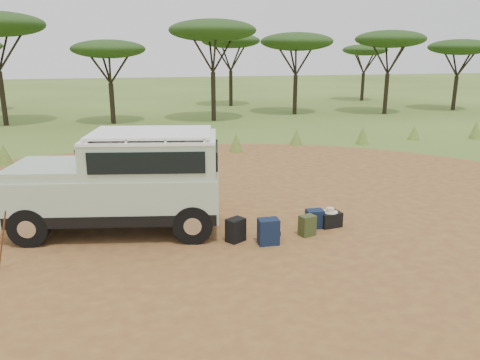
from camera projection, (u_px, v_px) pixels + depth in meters
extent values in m
plane|color=#4F6523|center=(204.00, 227.00, 11.33)|extent=(140.00, 140.00, 0.00)
cylinder|color=olive|center=(203.00, 227.00, 11.33)|extent=(23.00, 23.00, 0.01)
cone|color=#4F6523|center=(4.00, 154.00, 17.45)|extent=(0.60, 0.60, 0.85)
cone|color=#4F6523|center=(89.00, 147.00, 19.06)|extent=(0.60, 0.60, 0.70)
cone|color=#4F6523|center=(164.00, 143.00, 19.41)|extent=(0.60, 0.60, 0.90)
cone|color=#4F6523|center=(236.00, 142.00, 19.79)|extent=(0.60, 0.60, 0.80)
cone|color=#4F6523|center=(296.00, 137.00, 21.20)|extent=(0.60, 0.60, 0.75)
cone|color=#4F6523|center=(362.00, 135.00, 21.38)|extent=(0.60, 0.60, 0.85)
cone|color=#4F6523|center=(414.00, 133.00, 22.52)|extent=(0.60, 0.60, 0.70)
cone|color=#4F6523|center=(476.00, 130.00, 22.68)|extent=(0.60, 0.60, 0.90)
cylinder|color=black|center=(3.00, 99.00, 26.63)|extent=(0.28, 0.28, 3.06)
cylinder|color=black|center=(112.00, 104.00, 27.47)|extent=(0.28, 0.28, 2.34)
ellipsoid|color=#1B3312|center=(108.00, 49.00, 26.65)|extent=(4.20, 4.20, 1.05)
cylinder|color=black|center=(213.00, 97.00, 28.52)|extent=(0.28, 0.28, 2.93)
ellipsoid|color=#1B3312|center=(212.00, 30.00, 27.49)|extent=(5.20, 5.20, 1.30)
cylinder|color=black|center=(295.00, 95.00, 31.64)|extent=(0.28, 0.28, 2.61)
ellipsoid|color=#1B3312|center=(297.00, 42.00, 30.72)|extent=(4.80, 4.80, 1.20)
cylinder|color=black|center=(386.00, 94.00, 31.73)|extent=(0.28, 0.28, 2.70)
ellipsoid|color=#1B3312|center=(390.00, 39.00, 30.78)|extent=(4.60, 4.60, 1.15)
cylinder|color=black|center=(455.00, 93.00, 33.82)|extent=(0.28, 0.28, 2.43)
ellipsoid|color=#1B3312|center=(460.00, 47.00, 32.96)|extent=(4.40, 4.40, 1.10)
cylinder|color=black|center=(231.00, 88.00, 36.47)|extent=(0.28, 0.28, 2.70)
ellipsoid|color=#1B3312|center=(231.00, 41.00, 35.52)|extent=(4.50, 4.50, 1.12)
cylinder|color=black|center=(363.00, 87.00, 40.44)|extent=(0.28, 0.28, 2.34)
ellipsoid|color=#1B3312|center=(365.00, 50.00, 39.62)|extent=(3.80, 3.80, 0.95)
cube|color=#AAC0A4|center=(118.00, 193.00, 10.90)|extent=(4.99, 2.87, 0.99)
cube|color=black|center=(119.00, 208.00, 10.99)|extent=(4.91, 2.89, 0.25)
cube|color=#AAC0A4|center=(152.00, 155.00, 10.70)|extent=(3.23, 2.42, 0.78)
cube|color=white|center=(151.00, 137.00, 10.59)|extent=(3.24, 2.46, 0.06)
cube|color=white|center=(151.00, 133.00, 10.56)|extent=(2.99, 2.30, 0.05)
cube|color=#AAC0A4|center=(51.00, 169.00, 10.67)|extent=(2.07, 2.14, 0.21)
cube|color=black|center=(89.00, 154.00, 10.62)|extent=(0.50, 1.58, 0.55)
cube|color=black|center=(146.00, 163.00, 9.78)|extent=(2.42, 0.56, 0.47)
cube|color=black|center=(157.00, 146.00, 11.60)|extent=(2.42, 0.56, 0.47)
cube|color=black|center=(217.00, 155.00, 10.77)|extent=(0.38, 1.52, 0.43)
cube|color=black|center=(14.00, 207.00, 10.86)|extent=(0.54, 1.88, 0.35)
cylinder|color=black|center=(4.00, 172.00, 10.64)|extent=(0.36, 1.33, 0.07)
cylinder|color=black|center=(7.00, 195.00, 10.78)|extent=(0.36, 1.33, 0.07)
cylinder|color=silver|center=(10.00, 178.00, 10.97)|extent=(0.12, 0.24, 0.23)
cube|color=white|center=(10.00, 202.00, 10.83)|extent=(0.13, 0.44, 0.13)
cylinder|color=black|center=(102.00, 151.00, 11.54)|extent=(0.10, 0.10, 0.86)
cylinder|color=black|center=(29.00, 227.00, 10.14)|extent=(0.92, 0.47, 0.88)
cylinder|color=black|center=(55.00, 203.00, 11.75)|extent=(0.92, 0.47, 0.88)
cylinder|color=black|center=(193.00, 224.00, 10.30)|extent=(0.92, 0.47, 0.88)
cylinder|color=black|center=(196.00, 201.00, 11.92)|extent=(0.92, 0.47, 0.88)
cylinder|color=#5E2F16|center=(2.00, 241.00, 8.86)|extent=(0.37, 0.28, 1.28)
cube|color=black|center=(236.00, 230.00, 10.42)|extent=(0.48, 0.45, 0.54)
cube|color=#111D38|center=(268.00, 232.00, 10.26)|extent=(0.46, 0.34, 0.59)
cube|color=#354620|center=(307.00, 226.00, 10.76)|extent=(0.40, 0.34, 0.49)
cube|color=#111D38|center=(315.00, 219.00, 11.25)|extent=(0.42, 0.33, 0.45)
cube|color=black|center=(330.00, 219.00, 11.34)|extent=(0.56, 0.43, 0.37)
cylinder|color=black|center=(271.00, 234.00, 10.50)|extent=(0.44, 0.44, 0.33)
cylinder|color=beige|center=(330.00, 212.00, 11.28)|extent=(0.37, 0.37, 0.02)
cylinder|color=beige|center=(330.00, 210.00, 11.27)|extent=(0.19, 0.19, 0.09)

